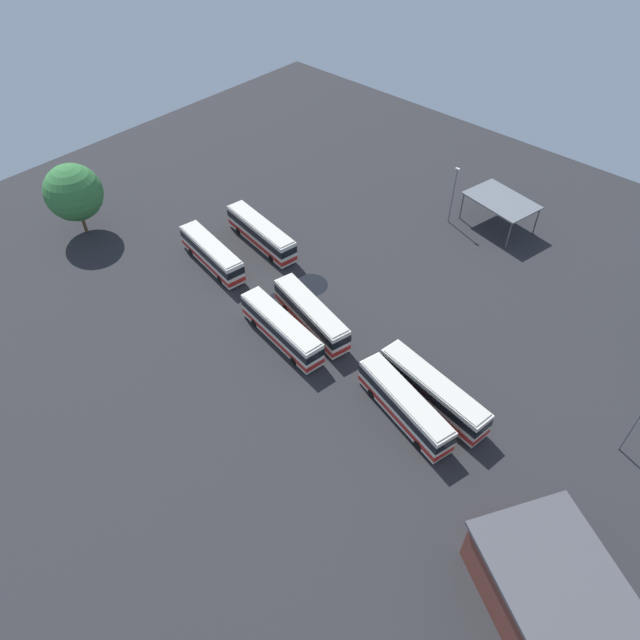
% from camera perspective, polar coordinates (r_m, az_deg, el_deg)
% --- Properties ---
extents(ground_plane, '(112.27, 112.27, 0.00)m').
position_cam_1_polar(ground_plane, '(66.63, -1.12, -0.50)').
color(ground_plane, '#28282B').
extents(bus_row0_slot0, '(12.85, 4.28, 3.44)m').
position_cam_1_polar(bus_row0_slot0, '(58.93, 10.95, -6.79)').
color(bus_row0_slot0, silver).
rests_on(bus_row0_slot0, ground_plane).
extents(bus_row0_slot1, '(12.03, 5.37, 3.44)m').
position_cam_1_polar(bus_row0_slot1, '(57.37, 8.24, -8.21)').
color(bus_row0_slot1, silver).
rests_on(bus_row0_slot1, ground_plane).
extents(bus_row1_slot1, '(11.98, 5.07, 3.44)m').
position_cam_1_polar(bus_row1_slot1, '(65.26, -0.87, 0.55)').
color(bus_row1_slot1, silver).
rests_on(bus_row1_slot1, ground_plane).
extents(bus_row1_slot2, '(12.15, 4.18, 3.44)m').
position_cam_1_polar(bus_row1_slot2, '(63.81, -3.79, -0.82)').
color(bus_row1_slot2, silver).
rests_on(bus_row1_slot2, ground_plane).
extents(bus_row2_slot0, '(12.62, 4.32, 3.44)m').
position_cam_1_polar(bus_row2_slot0, '(77.51, -5.77, 8.44)').
color(bus_row2_slot0, silver).
rests_on(bus_row2_slot0, ground_plane).
extents(bus_row2_slot2, '(11.70, 4.26, 3.44)m').
position_cam_1_polar(bus_row2_slot2, '(74.87, -10.51, 6.39)').
color(bus_row2_slot2, silver).
rests_on(bus_row2_slot2, ground_plane).
extents(depot_building, '(14.64, 13.61, 4.97)m').
position_cam_1_polar(depot_building, '(50.42, 21.59, -23.47)').
color(depot_building, brown).
rests_on(depot_building, ground_plane).
extents(maintenance_shelter, '(10.04, 7.75, 4.17)m').
position_cam_1_polar(maintenance_shelter, '(83.06, 17.29, 11.02)').
color(maintenance_shelter, slate).
rests_on(maintenance_shelter, ground_plane).
extents(lamp_post_by_building, '(0.56, 0.28, 8.27)m').
position_cam_1_polar(lamp_post_by_building, '(81.91, 12.87, 11.96)').
color(lamp_post_by_building, slate).
rests_on(lamp_post_by_building, ground_plane).
extents(lamp_post_mid_lot, '(0.56, 0.28, 7.54)m').
position_cam_1_polar(lamp_post_mid_lot, '(59.65, 28.42, -8.81)').
color(lamp_post_mid_lot, slate).
rests_on(lamp_post_mid_lot, ground_plane).
extents(tree_west_edge, '(7.41, 7.41, 9.83)m').
position_cam_1_polar(tree_west_edge, '(83.46, -22.91, 11.39)').
color(tree_west_edge, brown).
rests_on(tree_west_edge, ground_plane).
extents(puddle_front_lane, '(1.62, 1.62, 0.01)m').
position_cam_1_polar(puddle_front_lane, '(70.32, -4.29, 2.27)').
color(puddle_front_lane, black).
rests_on(puddle_front_lane, ground_plane).
extents(puddle_centre_drain, '(4.27, 4.27, 0.01)m').
position_cam_1_polar(puddle_centre_drain, '(71.77, -0.92, 3.44)').
color(puddle_centre_drain, black).
rests_on(puddle_centre_drain, ground_plane).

